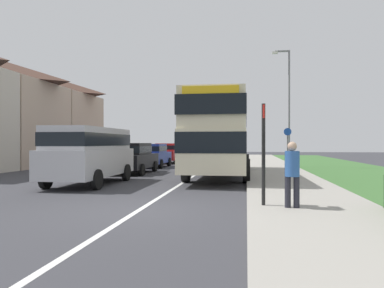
% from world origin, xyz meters
% --- Properties ---
extents(ground_plane, '(120.00, 120.00, 0.00)m').
position_xyz_m(ground_plane, '(0.00, 0.00, 0.00)').
color(ground_plane, '#38383D').
extents(lane_marking_centre, '(0.14, 60.00, 0.01)m').
position_xyz_m(lane_marking_centre, '(0.00, 8.00, 0.00)').
color(lane_marking_centre, silver).
rests_on(lane_marking_centre, ground_plane).
extents(pavement_near_side, '(3.20, 68.00, 0.12)m').
position_xyz_m(pavement_near_side, '(4.20, 6.00, 0.06)').
color(pavement_near_side, '#9E998E').
rests_on(pavement_near_side, ground_plane).
extents(double_decker_bus, '(2.80, 10.78, 3.70)m').
position_xyz_m(double_decker_bus, '(1.34, 9.48, 2.14)').
color(double_decker_bus, beige).
rests_on(double_decker_bus, ground_plane).
extents(parked_van_silver, '(2.11, 5.14, 2.23)m').
position_xyz_m(parked_van_silver, '(-3.54, 5.14, 1.33)').
color(parked_van_silver, '#B7B7BC').
rests_on(parked_van_silver, ground_plane).
extents(parked_car_black, '(2.01, 4.33, 1.64)m').
position_xyz_m(parked_car_black, '(-3.53, 10.51, 0.90)').
color(parked_car_black, black).
rests_on(parked_car_black, ground_plane).
extents(parked_car_blue, '(1.96, 4.07, 1.58)m').
position_xyz_m(parked_car_blue, '(-3.70, 15.43, 0.87)').
color(parked_car_blue, navy).
rests_on(parked_car_blue, ground_plane).
extents(parked_car_red, '(1.89, 4.58, 1.61)m').
position_xyz_m(parked_car_red, '(-3.70, 20.71, 0.89)').
color(parked_car_red, '#B21E1E').
rests_on(parked_car_red, ground_plane).
extents(pedestrian_at_stop, '(0.34, 0.34, 1.67)m').
position_xyz_m(pedestrian_at_stop, '(3.65, 0.23, 0.98)').
color(pedestrian_at_stop, '#23232D').
rests_on(pedestrian_at_stop, ground_plane).
extents(bus_stop_sign, '(0.09, 0.52, 2.60)m').
position_xyz_m(bus_stop_sign, '(3.00, 0.50, 1.54)').
color(bus_stop_sign, black).
rests_on(bus_stop_sign, ground_plane).
extents(cycle_route_sign, '(0.44, 0.08, 2.52)m').
position_xyz_m(cycle_route_sign, '(4.98, 13.52, 1.43)').
color(cycle_route_sign, slate).
rests_on(cycle_route_sign, ground_plane).
extents(street_lamp_mid, '(1.14, 0.20, 7.68)m').
position_xyz_m(street_lamp_mid, '(5.24, 15.96, 4.39)').
color(street_lamp_mid, slate).
rests_on(street_lamp_mid, ground_plane).
extents(house_terrace_far_side, '(7.39, 19.07, 7.40)m').
position_xyz_m(house_terrace_far_side, '(-14.30, 14.55, 3.70)').
color(house_terrace_far_side, beige).
rests_on(house_terrace_far_side, ground_plane).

